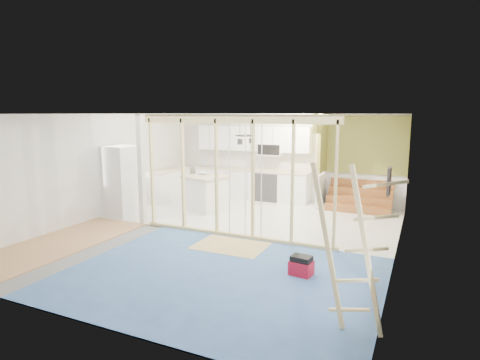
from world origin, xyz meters
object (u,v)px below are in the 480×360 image
at_px(fridge, 123,181).
at_px(island, 206,193).
at_px(toolbox, 301,266).
at_px(ladder, 352,249).

distance_m(fridge, island, 2.17).
distance_m(fridge, toolbox, 5.60).
bearing_deg(ladder, island, 135.70).
height_order(island, ladder, ladder).
relative_size(fridge, toolbox, 4.64).
xyz_separation_m(island, ladder, (4.57, -4.58, 0.56)).
height_order(island, toolbox, island).
bearing_deg(island, toolbox, -25.67).
height_order(toolbox, ladder, ladder).
distance_m(toolbox, ladder, 1.92).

